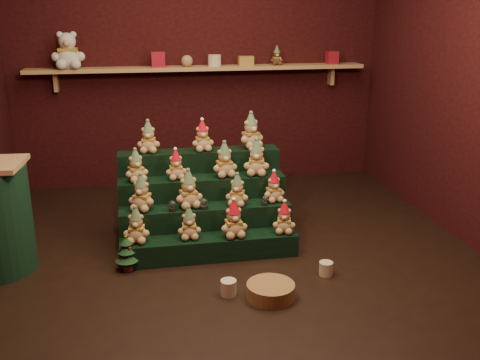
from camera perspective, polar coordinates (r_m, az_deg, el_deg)
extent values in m
plane|color=black|center=(4.39, -1.10, -7.82)|extent=(4.00, 4.00, 0.00)
cube|color=black|center=(6.02, -4.49, 12.93)|extent=(4.00, 0.10, 2.80)
cube|color=black|center=(2.03, 8.31, 3.66)|extent=(4.00, 0.10, 2.80)
cube|color=tan|center=(5.85, -4.27, 11.82)|extent=(3.60, 0.26, 0.04)
cube|color=tan|center=(5.96, -19.03, 9.87)|extent=(0.04, 0.12, 0.20)
cube|color=tan|center=(6.27, 9.68, 10.91)|extent=(0.04, 0.12, 0.20)
cube|color=black|center=(4.28, -3.23, -7.21)|extent=(1.40, 0.22, 0.18)
cube|color=black|center=(4.44, -3.62, -4.98)|extent=(1.40, 0.22, 0.36)
cube|color=black|center=(4.61, -3.98, -2.92)|extent=(1.40, 0.22, 0.54)
cube|color=black|center=(4.79, -4.31, -1.00)|extent=(1.40, 0.22, 0.72)
cylinder|color=black|center=(4.30, -7.21, -3.14)|extent=(0.06, 0.06, 0.02)
sphere|color=silver|center=(4.28, -7.23, -2.61)|extent=(0.07, 0.07, 0.07)
cylinder|color=black|center=(4.31, -3.86, -2.94)|extent=(0.06, 0.06, 0.02)
sphere|color=silver|center=(4.30, -3.87, -2.40)|extent=(0.07, 0.07, 0.07)
cylinder|color=black|center=(4.40, 2.65, -2.55)|extent=(0.05, 0.05, 0.02)
sphere|color=silver|center=(4.38, 2.65, -2.09)|extent=(0.06, 0.06, 0.06)
cylinder|color=#472719|center=(4.21, -11.89, -9.07)|extent=(0.09, 0.09, 0.04)
cone|color=#12331A|center=(4.16, -11.97, -7.81)|extent=(0.18, 0.18, 0.09)
cone|color=#12331A|center=(4.14, -12.03, -7.04)|extent=(0.13, 0.13, 0.08)
cone|color=#12331A|center=(4.11, -12.08, -6.31)|extent=(0.09, 0.09, 0.06)
cone|color=gold|center=(4.10, -12.12, -5.75)|extent=(0.03, 0.03, 0.03)
cylinder|color=beige|center=(3.77, -1.23, -11.41)|extent=(0.11, 0.11, 0.11)
cylinder|color=beige|center=(4.08, 9.15, -9.30)|extent=(0.10, 0.10, 0.10)
cylinder|color=olive|center=(3.74, 3.29, -11.72)|extent=(0.43, 0.43, 0.10)
cube|color=#AC1A2C|center=(5.79, -8.73, 12.60)|extent=(0.14, 0.14, 0.16)
cylinder|color=beige|center=(5.84, -2.73, 12.62)|extent=(0.14, 0.14, 0.12)
cube|color=#AC1A2C|center=(6.16, 9.78, 12.75)|extent=(0.12, 0.12, 0.14)
sphere|color=tan|center=(5.81, -5.67, 12.53)|extent=(0.12, 0.12, 0.12)
cube|color=orange|center=(5.90, 0.63, 12.59)|extent=(0.16, 0.10, 0.10)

